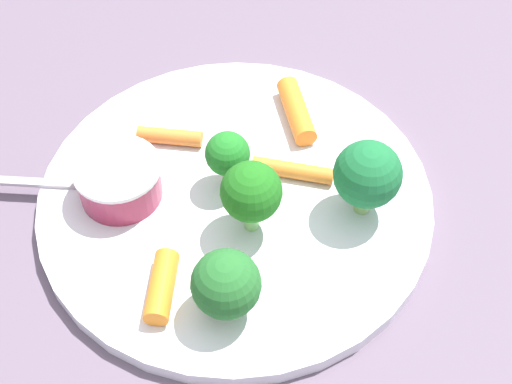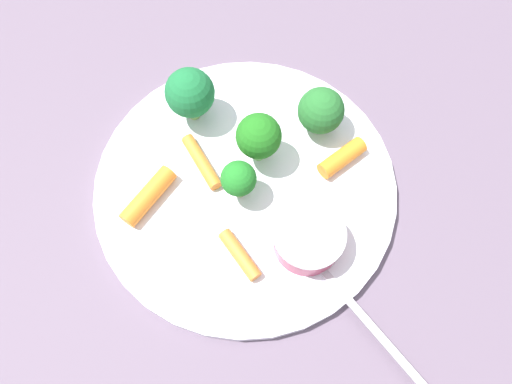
# 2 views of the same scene
# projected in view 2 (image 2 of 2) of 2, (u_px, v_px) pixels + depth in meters

# --- Properties ---
(ground_plane) EXTENTS (2.40, 2.40, 0.00)m
(ground_plane) POSITION_uv_depth(u_px,v_px,m) (246.00, 188.00, 0.43)
(ground_plane) COLOR #625264
(plate) EXTENTS (0.28, 0.28, 0.01)m
(plate) POSITION_uv_depth(u_px,v_px,m) (245.00, 185.00, 0.43)
(plate) COLOR white
(plate) RESTS_ON ground_plane
(sauce_cup) EXTENTS (0.06, 0.06, 0.03)m
(sauce_cup) POSITION_uv_depth(u_px,v_px,m) (308.00, 239.00, 0.39)
(sauce_cup) COLOR #962946
(sauce_cup) RESTS_ON plate
(broccoli_floret_0) EXTENTS (0.04, 0.04, 0.06)m
(broccoli_floret_0) POSITION_uv_depth(u_px,v_px,m) (260.00, 137.00, 0.40)
(broccoli_floret_0) COLOR #80C36E
(broccoli_floret_0) RESTS_ON plate
(broccoli_floret_1) EXTENTS (0.05, 0.05, 0.06)m
(broccoli_floret_1) POSITION_uv_depth(u_px,v_px,m) (190.00, 93.00, 0.42)
(broccoli_floret_1) COLOR #86B763
(broccoli_floret_1) RESTS_ON plate
(broccoli_floret_2) EXTENTS (0.03, 0.03, 0.05)m
(broccoli_floret_2) POSITION_uv_depth(u_px,v_px,m) (239.00, 179.00, 0.39)
(broccoli_floret_2) COLOR #92B070
(broccoli_floret_2) RESTS_ON plate
(broccoli_floret_3) EXTENTS (0.04, 0.04, 0.05)m
(broccoli_floret_3) POSITION_uv_depth(u_px,v_px,m) (321.00, 111.00, 0.42)
(broccoli_floret_3) COLOR #90B36C
(broccoli_floret_3) RESTS_ON plate
(carrot_stick_0) EXTENTS (0.03, 0.05, 0.01)m
(carrot_stick_0) POSITION_uv_depth(u_px,v_px,m) (240.00, 255.00, 0.39)
(carrot_stick_0) COLOR orange
(carrot_stick_0) RESTS_ON plate
(carrot_stick_1) EXTENTS (0.06, 0.03, 0.02)m
(carrot_stick_1) POSITION_uv_depth(u_px,v_px,m) (148.00, 196.00, 0.41)
(carrot_stick_1) COLOR orange
(carrot_stick_1) RESTS_ON plate
(carrot_stick_2) EXTENTS (0.05, 0.04, 0.02)m
(carrot_stick_2) POSITION_uv_depth(u_px,v_px,m) (342.00, 158.00, 0.42)
(carrot_stick_2) COLOR orange
(carrot_stick_2) RESTS_ON plate
(carrot_stick_3) EXTENTS (0.04, 0.05, 0.01)m
(carrot_stick_3) POSITION_uv_depth(u_px,v_px,m) (202.00, 161.00, 0.43)
(carrot_stick_3) COLOR orange
(carrot_stick_3) RESTS_ON plate
(fork) EXTENTS (0.10, 0.18, 0.00)m
(fork) POSITION_uv_depth(u_px,v_px,m) (364.00, 319.00, 0.37)
(fork) COLOR #B2ACB5
(fork) RESTS_ON plate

